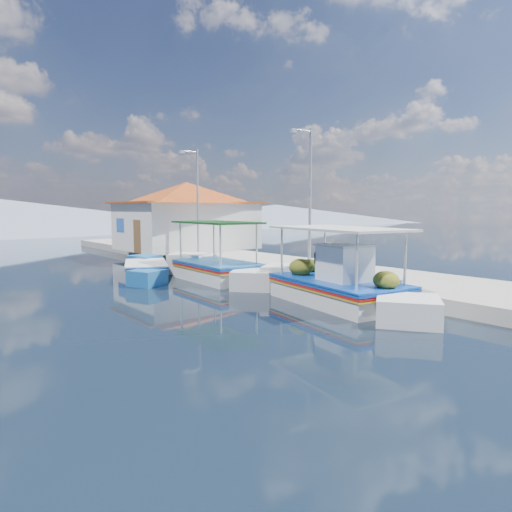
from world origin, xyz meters
TOP-DOWN VIEW (x-y plane):
  - ground at (0.00, 0.00)m, footprint 160.00×160.00m
  - quay at (5.90, 6.00)m, footprint 5.00×44.00m
  - bollards at (3.80, 5.25)m, footprint 0.20×17.20m
  - main_caique at (2.23, -1.58)m, footprint 3.42×8.48m
  - caique_green_canopy at (1.87, 5.10)m, footprint 2.54×7.72m
  - caique_blue_hull at (-0.31, 7.70)m, footprint 3.37×5.58m
  - harbor_building at (6.20, 15.00)m, footprint 10.49×10.49m
  - lamp_post_near at (4.51, 2.00)m, footprint 1.21×0.14m
  - lamp_post_far at (4.51, 11.00)m, footprint 1.21×0.14m
  - mountain_ridge at (6.54, 56.00)m, footprint 171.40×96.00m

SIDE VIEW (x-z plane):
  - ground at x=0.00m, z-range 0.00..0.00m
  - quay at x=5.90m, z-range 0.00..0.50m
  - caique_blue_hull at x=-0.31m, z-range -0.25..0.84m
  - caique_green_canopy at x=1.87m, z-range -1.01..1.88m
  - main_caique at x=2.23m, z-range -0.87..1.96m
  - bollards at x=3.80m, z-range 0.50..0.80m
  - mountain_ridge at x=6.54m, z-range -0.71..4.79m
  - harbor_building at x=6.20m, z-range 0.58..4.98m
  - lamp_post_near at x=4.51m, z-range 0.85..6.85m
  - lamp_post_far at x=4.51m, z-range 0.85..6.85m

